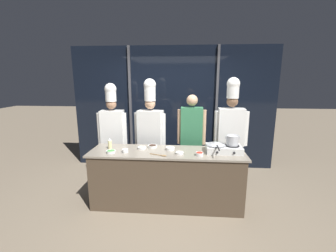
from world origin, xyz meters
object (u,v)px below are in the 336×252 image
object	(u,v)px
squeeze_bottle_oil	(110,144)
person_guest	(191,132)
portable_stove	(224,149)
prep_bowl_garlic	(125,150)
prep_bowl_chicken	(170,148)
prep_bowl_chili_flakes	(199,154)
prep_bowl_scallions	(111,151)
frying_pan	(216,144)
chef_line	(231,126)
chef_head	(112,127)
prep_bowl_soy_glaze	(153,146)
chef_sous	(150,127)
prep_bowl_onion	(180,153)
serving_spoon_slotted	(162,155)
prep_bowl_shrimp	(142,148)
stock_pot	(232,140)

from	to	relation	value
squeeze_bottle_oil	person_guest	bearing A→B (deg)	24.00
portable_stove	squeeze_bottle_oil	distance (m)	1.80
prep_bowl_garlic	prep_bowl_chicken	world-z (taller)	prep_bowl_garlic
prep_bowl_garlic	person_guest	size ratio (longest dim) A/B	0.06
prep_bowl_chili_flakes	prep_bowl_scallions	size ratio (longest dim) A/B	0.83
portable_stove	frying_pan	xyz separation A→B (m)	(-0.12, -0.00, 0.08)
chef_line	prep_bowl_scallions	bearing A→B (deg)	23.92
chef_head	chef_line	size ratio (longest dim) A/B	0.95
prep_bowl_chili_flakes	chef_line	world-z (taller)	chef_line
prep_bowl_soy_glaze	prep_bowl_chicken	size ratio (longest dim) A/B	1.06
prep_bowl_garlic	chef_sous	size ratio (longest dim) A/B	0.05
prep_bowl_onion	chef_head	size ratio (longest dim) A/B	0.06
prep_bowl_scallions	serving_spoon_slotted	size ratio (longest dim) A/B	0.53
chef_head	chef_line	world-z (taller)	chef_line
prep_bowl_soy_glaze	prep_bowl_chicken	world-z (taller)	prep_bowl_chicken
person_guest	prep_bowl_onion	bearing A→B (deg)	76.69
prep_bowl_scallions	portable_stove	bearing A→B (deg)	5.83
prep_bowl_chicken	person_guest	xyz separation A→B (m)	(0.35, 0.56, 0.14)
prep_bowl_onion	chef_head	distance (m)	1.55
serving_spoon_slotted	person_guest	distance (m)	0.97
prep_bowl_chili_flakes	prep_bowl_onion	distance (m)	0.30
prep_bowl_chili_flakes	chef_head	bearing A→B (deg)	151.45
person_guest	prep_bowl_shrimp	bearing A→B (deg)	35.34
portable_stove	prep_bowl_garlic	world-z (taller)	portable_stove
prep_bowl_chili_flakes	chef_head	world-z (taller)	chef_head
prep_bowl_chicken	person_guest	world-z (taller)	person_guest
frying_pan	serving_spoon_slotted	size ratio (longest dim) A/B	1.88
stock_pot	squeeze_bottle_oil	xyz separation A→B (m)	(-1.93, 0.01, -0.11)
portable_stove	person_guest	world-z (taller)	person_guest
prep_bowl_onion	chef_line	size ratio (longest dim) A/B	0.06
prep_bowl_scallions	chef_head	xyz separation A→B (m)	(-0.24, 0.85, 0.20)
portable_stove	prep_bowl_chicken	distance (m)	0.83
serving_spoon_slotted	prep_bowl_shrimp	bearing A→B (deg)	140.18
squeeze_bottle_oil	prep_bowl_shrimp	bearing A→B (deg)	4.34
serving_spoon_slotted	person_guest	bearing A→B (deg)	61.64
squeeze_bottle_oil	serving_spoon_slotted	size ratio (longest dim) A/B	0.66
prep_bowl_soy_glaze	serving_spoon_slotted	xyz separation A→B (m)	(0.19, -0.39, -0.01)
prep_bowl_onion	chef_head	xyz separation A→B (m)	(-1.29, 0.83, 0.20)
prep_bowl_chili_flakes	person_guest	xyz separation A→B (m)	(-0.10, 0.79, 0.14)
serving_spoon_slotted	chef_line	world-z (taller)	chef_line
prep_bowl_garlic	frying_pan	bearing A→B (deg)	5.50
stock_pot	prep_bowl_chicken	bearing A→B (deg)	177.53
prep_bowl_chili_flakes	chef_sous	world-z (taller)	chef_sous
serving_spoon_slotted	prep_bowl_onion	bearing A→B (deg)	18.98
prep_bowl_chicken	chef_sous	world-z (taller)	chef_sous
prep_bowl_chili_flakes	squeeze_bottle_oil	bearing A→B (deg)	171.92
prep_bowl_scallions	prep_bowl_onion	bearing A→B (deg)	1.41
stock_pot	prep_bowl_chili_flakes	world-z (taller)	stock_pot
prep_bowl_garlic	prep_bowl_chicken	bearing A→B (deg)	14.78
prep_bowl_scallions	prep_bowl_chicken	size ratio (longest dim) A/B	1.00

